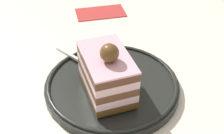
{
  "coord_description": "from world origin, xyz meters",
  "views": [
    {
      "loc": [
        -0.36,
        0.03,
        0.35
      ],
      "look_at": [
        0.02,
        0.01,
        0.05
      ],
      "focal_mm": 48.43,
      "sensor_mm": 36.0,
      "label": 1
    }
  ],
  "objects_px": {
    "cake_slice": "(107,73)",
    "fork": "(79,60)",
    "dessert_plate": "(112,85)",
    "folded_napkin": "(101,12)"
  },
  "relations": [
    {
      "from": "cake_slice",
      "to": "fork",
      "type": "relative_size",
      "value": 1.38
    },
    {
      "from": "cake_slice",
      "to": "dessert_plate",
      "type": "bearing_deg",
      "value": -21.36
    },
    {
      "from": "dessert_plate",
      "to": "cake_slice",
      "type": "xyz_separation_m",
      "value": [
        -0.02,
        0.01,
        0.05
      ]
    },
    {
      "from": "cake_slice",
      "to": "fork",
      "type": "bearing_deg",
      "value": 31.12
    },
    {
      "from": "dessert_plate",
      "to": "folded_napkin",
      "type": "distance_m",
      "value": 0.28
    },
    {
      "from": "cake_slice",
      "to": "folded_napkin",
      "type": "height_order",
      "value": "cake_slice"
    },
    {
      "from": "dessert_plate",
      "to": "cake_slice",
      "type": "height_order",
      "value": "cake_slice"
    },
    {
      "from": "dessert_plate",
      "to": "folded_napkin",
      "type": "relative_size",
      "value": 1.94
    },
    {
      "from": "dessert_plate",
      "to": "folded_napkin",
      "type": "xyz_separation_m",
      "value": [
        0.28,
        0.02,
        -0.01
      ]
    },
    {
      "from": "cake_slice",
      "to": "folded_napkin",
      "type": "xyz_separation_m",
      "value": [
        0.3,
        0.01,
        -0.05
      ]
    }
  ]
}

